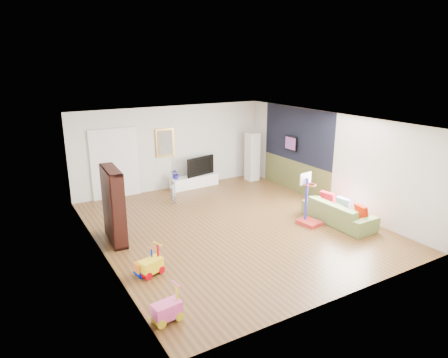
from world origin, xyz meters
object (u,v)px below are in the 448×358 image
media_console (194,181)px  bookshelf (114,205)px  sofa (339,212)px  basketball_hoop (311,200)px

media_console → bookshelf: bookshelf is taller
sofa → basketball_hoop: bearing=67.0°
media_console → sofa: size_ratio=0.83×
media_console → sofa: (1.87, -4.68, 0.10)m
media_console → basketball_hoop: basketball_hoop is taller
bookshelf → basketball_hoop: (4.58, -1.59, -0.20)m
bookshelf → sofa: size_ratio=0.88×
media_console → basketball_hoop: 4.56m
media_console → sofa: bearing=-72.0°
sofa → basketball_hoop: (-0.72, 0.29, 0.39)m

